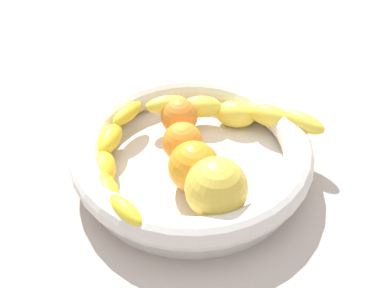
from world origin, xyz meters
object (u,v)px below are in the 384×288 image
orange_mid_left (191,167)px  apple_yellow (216,188)px  banana_draped_left (112,163)px  fruit_bowl (192,155)px  orange_mid_right (179,116)px  banana_draped_right (235,113)px  orange_front (183,142)px

orange_mid_left → apple_yellow: 5.14cm
banana_draped_left → apple_yellow: 14.26cm
fruit_bowl → apple_yellow: apple_yellow is taller
banana_draped_left → apple_yellow: apple_yellow is taller
orange_mid_left → fruit_bowl: bearing=-4.1°
fruit_bowl → orange_mid_left: (-4.53, 0.32, 2.16)cm
orange_mid_right → apple_yellow: 15.81cm
fruit_bowl → orange_mid_left: orange_mid_left is taller
banana_draped_right → orange_mid_right: (-0.20, 7.91, -0.22)cm
banana_draped_right → orange_mid_left: size_ratio=3.83×
banana_draped_left → apple_yellow: bearing=-115.9°
banana_draped_left → orange_mid_left: (-1.90, -10.03, 0.74)cm
apple_yellow → orange_mid_left: bearing=32.5°
apple_yellow → orange_front: bearing=20.6°
orange_front → orange_mid_left: (-5.36, -0.89, 0.55)cm
orange_mid_left → banana_draped_right: bearing=-31.1°
orange_front → orange_mid_right: 5.61cm
orange_front → orange_mid_right: size_ratio=1.03×
orange_mid_right → orange_mid_left: bearing=-173.8°
fruit_bowl → orange_front: orange_front is taller
banana_draped_right → banana_draped_left: bearing=118.9°
orange_front → banana_draped_left: bearing=110.8°
apple_yellow → fruit_bowl: bearing=15.3°
apple_yellow → banana_draped_left: bearing=64.1°
banana_draped_right → orange_front: size_ratio=4.61×
fruit_bowl → orange_front: bearing=55.9°
orange_front → apple_yellow: apple_yellow is taller
banana_draped_right → orange_front: (-5.80, 7.61, -0.15)cm
fruit_bowl → orange_mid_right: orange_mid_right is taller
banana_draped_right → orange_front: bearing=127.3°
banana_draped_left → banana_draped_right: (9.26, -16.75, 0.33)cm
banana_draped_right → orange_mid_left: bearing=148.9°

